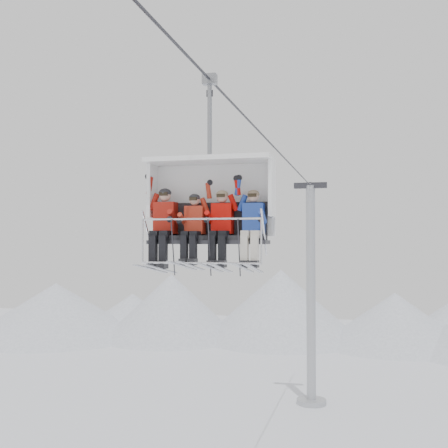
% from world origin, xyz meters
% --- Properties ---
extents(ridgeline, '(72.00, 21.00, 7.00)m').
position_xyz_m(ridgeline, '(-1.58, 42.05, 2.84)').
color(ridgeline, silver).
rests_on(ridgeline, ground).
extents(lift_tower_right, '(2.00, 1.80, 13.48)m').
position_xyz_m(lift_tower_right, '(0.00, 22.00, 5.78)').
color(lift_tower_right, '#A3A5AA').
rests_on(lift_tower_right, ground).
extents(haul_cable, '(0.06, 50.00, 0.06)m').
position_xyz_m(haul_cable, '(0.00, 0.00, 13.30)').
color(haul_cable, '#323237').
rests_on(haul_cable, lift_tower_left).
extents(chairlift_carrier, '(2.67, 1.17, 3.98)m').
position_xyz_m(chairlift_carrier, '(0.00, -1.12, 10.74)').
color(chairlift_carrier, black).
rests_on(chairlift_carrier, haul_cable).
extents(skier_far_left, '(0.46, 1.69, 1.79)m').
position_xyz_m(skier_far_left, '(-0.95, -1.42, 10.26)').
color(skier_far_left, '#A41A0F').
rests_on(skier_far_left, chairlift_carrier).
extents(skier_center_left, '(0.40, 1.69, 1.59)m').
position_xyz_m(skier_center_left, '(-0.30, -1.44, 10.20)').
color(skier_center_left, '#B72D19').
rests_on(skier_center_left, chairlift_carrier).
extents(skier_center_right, '(0.43, 1.69, 1.69)m').
position_xyz_m(skier_center_right, '(0.30, -1.43, 10.23)').
color(skier_center_right, red).
rests_on(skier_center_right, chairlift_carrier).
extents(skier_far_right, '(0.42, 1.69, 1.68)m').
position_xyz_m(skier_far_right, '(0.95, -1.43, 10.23)').
color(skier_far_right, '#2342A6').
rests_on(skier_far_right, chairlift_carrier).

